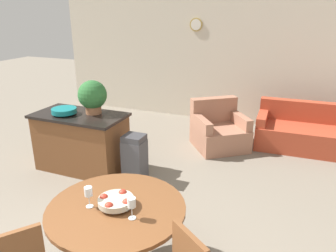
% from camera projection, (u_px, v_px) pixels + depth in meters
% --- Properties ---
extents(wall_back, '(8.00, 0.09, 2.70)m').
position_uv_depth(wall_back, '(228.00, 60.00, 6.96)').
color(wall_back, beige).
rests_on(wall_back, ground_plane).
extents(dining_table, '(1.22, 1.22, 0.77)m').
position_uv_depth(dining_table, '(117.00, 223.00, 2.91)').
color(dining_table, brown).
rests_on(dining_table, ground_plane).
extents(fruit_bowl, '(0.31, 0.31, 0.11)m').
position_uv_depth(fruit_bowl, '(116.00, 201.00, 2.83)').
color(fruit_bowl, '#B7B29E').
rests_on(fruit_bowl, dining_table).
extents(wine_glass_left, '(0.07, 0.07, 0.19)m').
position_uv_depth(wine_glass_left, '(88.00, 192.00, 2.80)').
color(wine_glass_left, silver).
rests_on(wine_glass_left, dining_table).
extents(wine_glass_right, '(0.07, 0.07, 0.19)m').
position_uv_depth(wine_glass_right, '(132.00, 203.00, 2.64)').
color(wine_glass_right, silver).
rests_on(wine_glass_right, dining_table).
extents(kitchen_island, '(1.40, 0.74, 0.89)m').
position_uv_depth(kitchen_island, '(82.00, 142.00, 5.06)').
color(kitchen_island, brown).
rests_on(kitchen_island, ground_plane).
extents(teal_bowl, '(0.37, 0.37, 0.10)m').
position_uv_depth(teal_bowl, '(64.00, 111.00, 4.88)').
color(teal_bowl, '#147A7F').
rests_on(teal_bowl, kitchen_island).
extents(potted_plant, '(0.43, 0.43, 0.50)m').
position_uv_depth(potted_plant, '(92.00, 96.00, 4.87)').
color(potted_plant, '#A36642').
rests_on(potted_plant, kitchen_island).
extents(trash_bin, '(0.30, 0.28, 0.71)m').
position_uv_depth(trash_bin, '(135.00, 158.00, 4.73)').
color(trash_bin, '#47474C').
rests_on(trash_bin, ground_plane).
extents(couch, '(2.04, 0.93, 0.80)m').
position_uv_depth(couch, '(315.00, 134.00, 5.82)').
color(couch, '#B24228').
rests_on(couch, ground_plane).
extents(armchair, '(1.20, 1.20, 0.85)m').
position_uv_depth(armchair, '(219.00, 132.00, 5.92)').
color(armchair, '#A87056').
rests_on(armchair, ground_plane).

